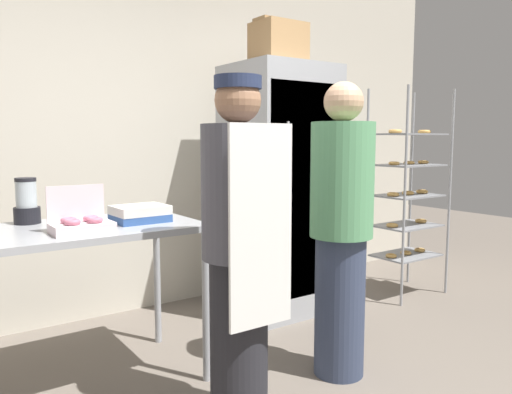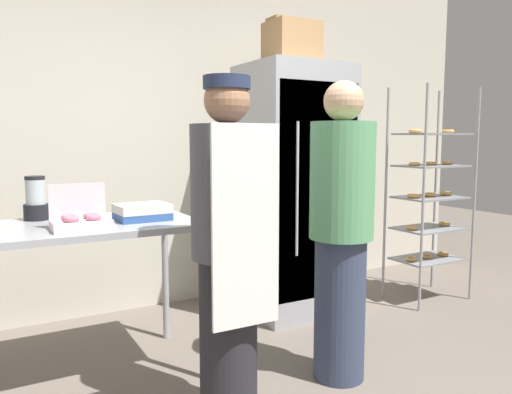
% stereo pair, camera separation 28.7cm
% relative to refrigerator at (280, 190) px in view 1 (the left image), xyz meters
% --- Properties ---
extents(back_wall, '(6.40, 0.12, 2.94)m').
position_rel_refrigerator_xyz_m(back_wall, '(-0.77, 0.70, 0.50)').
color(back_wall, beige).
rests_on(back_wall, ground_plane).
extents(refrigerator, '(0.75, 0.72, 1.94)m').
position_rel_refrigerator_xyz_m(refrigerator, '(0.00, 0.00, 0.00)').
color(refrigerator, '#9EA0A5').
rests_on(refrigerator, ground_plane).
extents(baking_rack, '(0.63, 0.44, 1.80)m').
position_rel_refrigerator_xyz_m(baking_rack, '(1.17, -0.33, -0.08)').
color(baking_rack, '#93969B').
rests_on(baking_rack, ground_plane).
extents(prep_counter, '(1.16, 0.75, 0.90)m').
position_rel_refrigerator_xyz_m(prep_counter, '(-1.63, -0.40, -0.16)').
color(prep_counter, '#9EA0A5').
rests_on(prep_counter, ground_plane).
extents(donut_box, '(0.30, 0.19, 0.23)m').
position_rel_refrigerator_xyz_m(donut_box, '(-1.71, -0.58, -0.02)').
color(donut_box, silver).
rests_on(donut_box, prep_counter).
extents(blender_pitcher, '(0.14, 0.14, 0.26)m').
position_rel_refrigerator_xyz_m(blender_pitcher, '(-1.88, -0.14, 0.05)').
color(blender_pitcher, black).
rests_on(blender_pitcher, prep_counter).
extents(binder_stack, '(0.30, 0.25, 0.09)m').
position_rel_refrigerator_xyz_m(binder_stack, '(-1.35, -0.44, -0.02)').
color(binder_stack, '#2D5193').
rests_on(binder_stack, prep_counter).
extents(cardboard_storage_box, '(0.37, 0.30, 0.32)m').
position_rel_refrigerator_xyz_m(cardboard_storage_box, '(-0.06, -0.06, 1.12)').
color(cardboard_storage_box, '#A87F51').
rests_on(cardboard_storage_box, refrigerator).
extents(person_baker, '(0.35, 0.37, 1.66)m').
position_rel_refrigerator_xyz_m(person_baker, '(-1.14, -1.16, -0.10)').
color(person_baker, '#232328').
rests_on(person_baker, ground_plane).
extents(person_customer, '(0.36, 0.36, 1.69)m').
position_rel_refrigerator_xyz_m(person_customer, '(-0.41, -1.10, -0.11)').
color(person_customer, '#333D56').
rests_on(person_customer, ground_plane).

